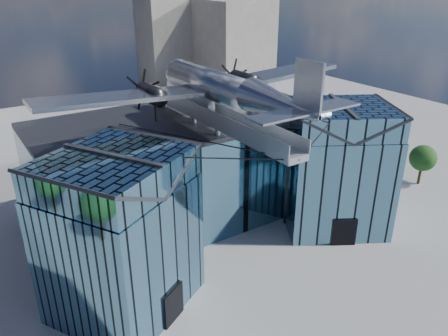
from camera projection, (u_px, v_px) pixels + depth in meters
ground_plane at (236, 250)px, 38.42m from camera, size 120.00×120.00×0.00m
museum at (202, 170)px, 40.63m from camera, size 32.88×24.50×17.60m
bg_towers at (74, 54)px, 73.72m from camera, size 77.00×24.50×26.00m
tree_plaza_e at (423, 158)px, 49.49m from camera, size 3.28×3.28×4.70m
tree_side_e at (343, 120)px, 62.54m from camera, size 3.32×3.32×4.63m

